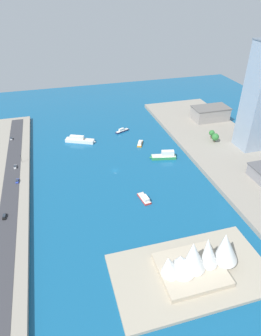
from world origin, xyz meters
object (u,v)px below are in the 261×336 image
sedan_silver (11,139)px  suv_black (4,216)px  van_white (15,167)px  opera_landmark (198,259)px  carpark_squat_concrete (210,113)px  patrol_launch_navy (122,131)px  tugboat_red (144,198)px  ferry_green_doubledeck (165,156)px  ferry_white_commuter (80,140)px  traffic_light_waterfront (21,158)px  tower_tall_glass (261,98)px  hatchback_blue (17,181)px  water_taxi_orange (140,143)px

sedan_silver → suv_black: bearing=90.9°
van_white → opera_landmark: 151.69m
carpark_squat_concrete → patrol_launch_navy: bearing=-1.8°
tugboat_red → ferry_green_doubledeck: bearing=-124.8°
ferry_white_commuter → patrol_launch_navy: (-42.20, -9.98, -0.94)m
ferry_white_commuter → traffic_light_waterfront: traffic_light_waterfront is taller
ferry_white_commuter → tower_tall_glass: 155.14m
ferry_white_commuter → tower_tall_glass: tower_tall_glass is taller
sedan_silver → traffic_light_waterfront: bearing=103.1°
sedan_silver → opera_landmark: size_ratio=0.11×
tugboat_red → van_white: 102.99m
hatchback_blue → water_taxi_orange: bearing=-160.7°
ferry_white_commuter → water_taxi_orange: ferry_white_commuter is taller
van_white → tugboat_red: bearing=144.7°
ferry_green_doubledeck → patrol_launch_navy: 61.31m
tower_tall_glass → ferry_white_commuter: bearing=-21.0°
traffic_light_waterfront → tower_tall_glass: bearing=172.5°
suv_black → van_white: size_ratio=1.06×
water_taxi_orange → sedan_silver: sedan_silver is taller
carpark_squat_concrete → sedan_silver: bearing=-2.2°
ferry_white_commuter → van_white: size_ratio=5.47×
suv_black → water_taxi_orange: bearing=-146.2°
patrol_launch_navy → opera_landmark: (5.07, 166.84, 9.53)m
patrol_launch_navy → suv_black: size_ratio=2.84×
suv_black → carpark_squat_concrete: bearing=-152.6°
water_taxi_orange → suv_black: bearing=33.8°
tugboat_red → sedan_silver: size_ratio=3.14×
ferry_white_commuter → suv_black: size_ratio=5.15×
carpark_squat_concrete → hatchback_blue: 194.83m
hatchback_blue → van_white: (2.23, -19.81, 0.08)m
ferry_green_doubledeck → sedan_silver: 136.99m
water_taxi_orange → van_white: van_white is taller
hatchback_blue → traffic_light_waterfront: 26.77m
traffic_light_waterfront → tugboat_red: bearing=140.1°
carpark_squat_concrete → tower_tall_glass: size_ratio=0.42×
sedan_silver → hatchback_blue: bearing=96.2°
ferry_green_doubledeck → hatchback_blue: bearing=3.8°
water_taxi_orange → tower_tall_glass: size_ratio=0.15×
water_taxi_orange → carpark_squat_concrete: size_ratio=0.35×
ferry_green_doubledeck → tower_tall_glass: size_ratio=0.26×
patrol_launch_navy → suv_black: (99.23, 101.73, 3.14)m
van_white → sedan_silver: (5.32, -49.82, -0.04)m
sedan_silver → traffic_light_waterfront: traffic_light_waterfront is taller
suv_black → ferry_white_commuter: bearing=-121.9°
ferry_white_commuter → water_taxi_orange: 54.63m
traffic_light_waterfront → patrol_launch_navy: bearing=-157.0°
water_taxi_orange → traffic_light_waterfront: 100.33m
van_white → sedan_silver: bearing=-83.9°
tower_tall_glass → opera_landmark: tower_tall_glass is taller
hatchback_blue → sedan_silver: bearing=-83.8°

